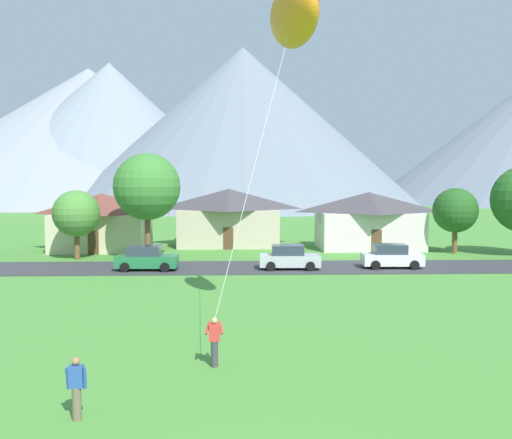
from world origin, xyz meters
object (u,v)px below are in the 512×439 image
(tree_center, at_px, (147,187))
(tree_near_right, at_px, (455,210))
(parked_car_green_mid_east, at_px, (146,259))
(house_leftmost, at_px, (102,221))
(tree_near_left, at_px, (76,214))
(parked_car_silver_mid_west, at_px, (289,258))
(parked_car_white_west_end, at_px, (391,257))
(house_right_center, at_px, (229,216))
(kite_flyer_with_kite, at_px, (294,16))
(watcher_person, at_px, (76,387))
(house_left_center, at_px, (368,219))

(tree_center, bearing_deg, tree_near_right, 5.45)
(parked_car_green_mid_east, bearing_deg, house_leftmost, 115.61)
(house_leftmost, distance_m, tree_near_left, 6.27)
(tree_near_left, distance_m, parked_car_silver_mid_west, 17.58)
(tree_near_right, bearing_deg, parked_car_white_west_end, -133.01)
(house_leftmost, bearing_deg, parked_car_white_west_end, -27.10)
(house_right_center, relative_size, kite_flyer_with_kite, 0.71)
(parked_car_green_mid_east, relative_size, watcher_person, 2.53)
(kite_flyer_with_kite, relative_size, watcher_person, 8.50)
(house_right_center, xyz_separation_m, parked_car_white_west_end, (11.72, -15.35, -1.95))
(house_leftmost, bearing_deg, parked_car_green_mid_east, -64.39)
(house_left_center, relative_size, parked_car_green_mid_east, 2.31)
(kite_flyer_with_kite, bearing_deg, parked_car_white_west_end, 62.26)
(parked_car_white_west_end, bearing_deg, house_right_center, 127.36)
(tree_near_right, bearing_deg, parked_car_green_mid_east, -160.72)
(house_leftmost, bearing_deg, kite_flyer_with_kite, -62.78)
(tree_near_right, xyz_separation_m, kite_flyer_with_kite, (-16.28, -24.56, 9.17))
(house_right_center, distance_m, parked_car_white_west_end, 19.41)
(tree_near_right, relative_size, kite_flyer_with_kite, 0.39)
(tree_near_left, bearing_deg, parked_car_silver_mid_west, -20.05)
(tree_near_left, bearing_deg, parked_car_green_mid_east, -43.31)
(parked_car_green_mid_east, distance_m, kite_flyer_with_kite, 21.67)
(tree_center, bearing_deg, house_left_center, 18.55)
(kite_flyer_with_kite, bearing_deg, house_leftmost, 117.22)
(house_left_center, distance_m, house_right_center, 13.25)
(parked_car_white_west_end, distance_m, kite_flyer_with_kite, 21.99)
(parked_car_silver_mid_west, xyz_separation_m, watcher_person, (-7.80, -24.82, 0.01))
(parked_car_white_west_end, bearing_deg, tree_near_left, 166.60)
(kite_flyer_with_kite, bearing_deg, tree_near_right, 56.47)
(house_right_center, height_order, parked_car_silver_mid_west, house_right_center)
(house_leftmost, distance_m, tree_near_right, 30.94)
(house_left_center, xyz_separation_m, house_right_center, (-12.88, 3.11, 0.13))
(house_right_center, bearing_deg, house_leftmost, -162.47)
(tree_near_left, xyz_separation_m, parked_car_white_west_end, (23.59, -5.62, -2.75))
(house_left_center, bearing_deg, watcher_person, -113.48)
(house_leftmost, distance_m, parked_car_green_mid_east, 13.67)
(parked_car_white_west_end, xyz_separation_m, watcher_person, (-15.08, -25.15, 0.01))
(tree_near_left, bearing_deg, parked_car_white_west_end, -13.40)
(house_leftmost, height_order, tree_center, tree_center)
(house_right_center, bearing_deg, house_left_center, -13.56)
(house_leftmost, bearing_deg, house_left_center, 1.10)
(parked_car_silver_mid_west, height_order, kite_flyer_with_kite, kite_flyer_with_kite)
(house_right_center, distance_m, kite_flyer_with_kite, 33.36)
(house_right_center, relative_size, parked_car_white_west_end, 2.38)
(house_leftmost, height_order, tree_near_left, tree_near_left)
(tree_center, height_order, parked_car_green_mid_east, tree_center)
(parked_car_silver_mid_west, height_order, watcher_person, parked_car_silver_mid_west)
(watcher_person, bearing_deg, tree_near_right, 55.71)
(parked_car_green_mid_east, bearing_deg, tree_near_right, 19.28)
(house_leftmost, xyz_separation_m, kite_flyer_with_kite, (14.45, -28.09, 10.23))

